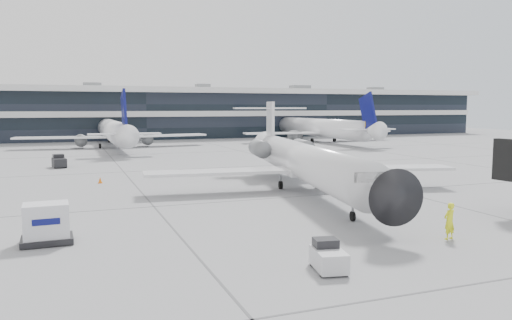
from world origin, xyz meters
name	(u,v)px	position (x,y,z in m)	size (l,w,h in m)	color
ground	(284,198)	(0.00, 0.00, 0.00)	(220.00, 220.00, 0.00)	gray
terminal	(139,115)	(0.00, 82.00, 5.00)	(170.00, 22.00, 10.00)	black
bg_jet_center	(114,147)	(-8.00, 55.00, 0.00)	(32.00, 40.00, 9.60)	white
bg_jet_right	(319,141)	(32.00, 55.00, 0.00)	(32.00, 40.00, 9.60)	white
regional_jet	(303,160)	(2.74, 2.30, 2.57)	(26.09, 32.53, 7.54)	silver
ramp_worker	(449,221)	(3.23, -14.25, 0.98)	(0.72, 0.47, 1.97)	#F0FA1A
baggage_tug	(328,257)	(-5.21, -16.44, 0.58)	(1.56, 2.21, 1.29)	silver
cargo_uld	(46,224)	(-16.66, -7.64, 1.03)	(2.56, 1.92, 2.05)	black
traffic_cone	(100,180)	(-12.87, 12.61, 0.27)	(0.47, 0.47, 0.58)	orange
far_tug	(59,162)	(-16.56, 26.85, 0.67)	(1.74, 2.54, 1.50)	black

